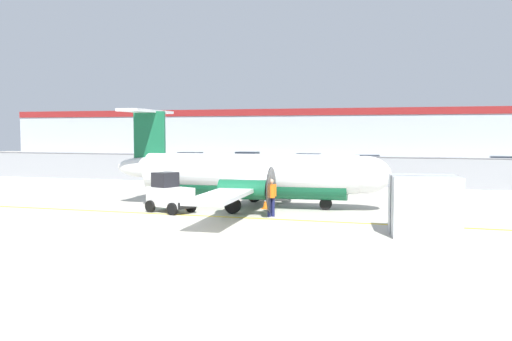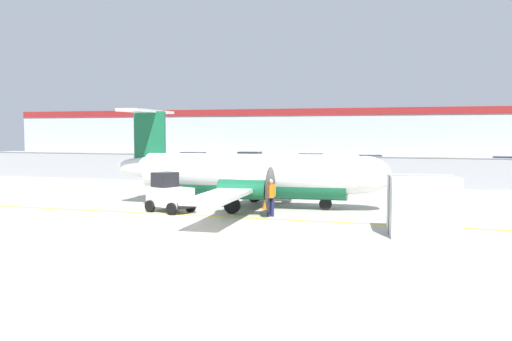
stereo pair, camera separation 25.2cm
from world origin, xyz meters
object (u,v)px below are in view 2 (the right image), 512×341
Objects in this scene: baggage_tug at (169,194)px; parked_car_2 at (312,162)px; commuter_airplane at (255,176)px; parked_car_5 at (508,166)px; parked_car_1 at (251,159)px; parked_car_4 at (431,167)px; traffic_cone_near_right at (190,203)px; traffic_cone_near_left at (265,202)px; parked_car_0 at (194,160)px; ground_crew_worker at (270,195)px; cargo_container at (423,206)px; parked_car_3 at (368,164)px.

baggage_tug is 0.59× the size of parked_car_2.
commuter_airplane reaches higher than parked_car_5.
parked_car_4 is (18.10, -8.16, 0.00)m from parked_car_1.
traffic_cone_near_right is 0.15× the size of parked_car_4.
parked_car_0 is (-15.61, 26.78, 0.58)m from traffic_cone_near_left.
parked_car_0 is at bearing -179.45° from parked_car_5.
cargo_container reaches higher than ground_crew_worker.
parked_car_4 is at bearing -22.70° from parked_car_1.
traffic_cone_near_right is at bearing -120.05° from parked_car_5.
cargo_container is at bearing -50.48° from parked_car_0.
parked_car_5 is at bearing 108.19° from ground_crew_worker.
cargo_container is at bearing -18.69° from traffic_cone_near_right.
parked_car_0 is at bearing 133.07° from baggage_tug.
traffic_cone_near_right is (-3.39, -1.49, 0.00)m from traffic_cone_near_left.
traffic_cone_near_right is 0.15× the size of parked_car_5.
parked_car_0 and parked_car_2 have the same top height.
traffic_cone_near_right is 27.42m from parked_car_3.
parked_car_1 is at bearing 155.19° from parked_car_2.
parked_car_0 is at bearing 115.42° from commuter_airplane.
parked_car_4 reaches higher than traffic_cone_near_right.
baggage_tug is at bearing -96.59° from parked_car_2.
baggage_tug is 4.02× the size of traffic_cone_near_left.
parked_car_1 is at bearing 109.35° from traffic_cone_near_left.
parked_car_4 is (7.64, 21.64, 0.58)m from traffic_cone_near_left.
cargo_container is at bearing -37.40° from commuter_airplane.
traffic_cone_near_left is 29.47m from parked_car_5.
commuter_airplane is 3.12m from ground_crew_worker.
ground_crew_worker is 7.16m from cargo_container.
ground_crew_worker is 0.39× the size of parked_car_4.
parked_car_0 is at bearing -11.20° from parked_car_3.
parked_car_5 is at bearing 2.05° from parked_car_0.
parked_car_3 is at bearing -24.77° from parked_car_2.
parked_car_0 is (-12.23, 28.27, 0.58)m from traffic_cone_near_right.
parked_car_3 is at bearing 79.75° from commuter_airplane.
ground_crew_worker is 4.48m from traffic_cone_near_right.
cargo_container is 4.22× the size of traffic_cone_near_right.
parked_car_0 is at bearing 113.39° from traffic_cone_near_right.
parked_car_0 is 0.99× the size of parked_car_4.
cargo_container is at bearing -34.48° from traffic_cone_near_left.
cargo_container is at bearing -76.78° from parked_car_2.
parked_car_3 is at bearing -29.27° from parked_car_4.
parked_car_5 is at bearing -7.32° from parked_car_1.
parked_car_1 is (-10.46, 29.79, 0.58)m from traffic_cone_near_left.
parked_car_2 is (-10.96, 32.50, -0.21)m from cargo_container.
baggage_tug is 29.77m from parked_car_2.
parked_car_5 is at bearing -140.25° from parked_car_4.
cargo_container is at bearing 94.65° from parked_car_4.
cargo_container reaches higher than parked_car_5.
parked_car_2 is at bearing 6.07° from parked_car_0.
parked_car_1 and parked_car_5 have the same top height.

